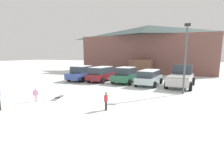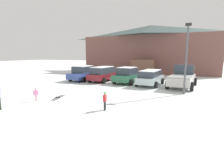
# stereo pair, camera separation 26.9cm
# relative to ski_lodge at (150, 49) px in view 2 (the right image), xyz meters

# --- Properties ---
(ground) EXTENTS (160.00, 160.00, 0.00)m
(ground) POSITION_rel_ski_lodge_xyz_m (0.13, -27.74, -4.22)
(ground) COLOR silver
(ski_lodge) EXTENTS (22.57, 11.21, 8.36)m
(ski_lodge) POSITION_rel_ski_lodge_xyz_m (0.00, 0.00, 0.00)
(ski_lodge) COLOR brown
(ski_lodge) RESTS_ON ground
(parked_blue_hatchback) EXTENTS (2.33, 4.85, 1.80)m
(parked_blue_hatchback) POSITION_rel_ski_lodge_xyz_m (-5.22, -14.20, -3.33)
(parked_blue_hatchback) COLOR #374B97
(parked_blue_hatchback) RESTS_ON ground
(parked_maroon_van) EXTENTS (2.40, 4.49, 1.74)m
(parked_maroon_van) POSITION_rel_ski_lodge_xyz_m (-2.67, -14.07, -3.29)
(parked_maroon_van) COLOR maroon
(parked_maroon_van) RESTS_ON ground
(parked_green_coupe) EXTENTS (2.57, 4.49, 1.78)m
(parked_green_coupe) POSITION_rel_ski_lodge_xyz_m (0.40, -14.05, -3.34)
(parked_green_coupe) COLOR #2A6648
(parked_green_coupe) RESTS_ON ground
(parked_silver_wagon) EXTENTS (2.41, 4.56, 1.58)m
(parked_silver_wagon) POSITION_rel_ski_lodge_xyz_m (3.07, -14.59, -3.36)
(parked_silver_wagon) COLOR silver
(parked_silver_wagon) RESTS_ON ground
(pickup_truck) EXTENTS (2.79, 5.68, 2.15)m
(pickup_truck) POSITION_rel_ski_lodge_xyz_m (6.16, -14.07, -3.23)
(pickup_truck) COLOR beige
(pickup_truck) RESTS_ON ground
(skier_child_in_red_jacket) EXTENTS (0.18, 0.39, 1.05)m
(skier_child_in_red_jacket) POSITION_rel_ski_lodge_xyz_m (2.37, -23.90, -3.63)
(skier_child_in_red_jacket) COLOR black
(skier_child_in_red_jacket) RESTS_ON ground
(skier_child_in_pink_snowsuit) EXTENTS (0.22, 0.29, 0.89)m
(skier_child_in_pink_snowsuit) POSITION_rel_ski_lodge_xyz_m (-2.78, -24.01, -3.72)
(skier_child_in_pink_snowsuit) COLOR beige
(skier_child_in_pink_snowsuit) RESTS_ON ground
(pair_of_skis) EXTENTS (0.69, 1.71, 0.08)m
(pair_of_skis) POSITION_rel_ski_lodge_xyz_m (-2.06, -22.68, -4.20)
(pair_of_skis) COLOR black
(pair_of_skis) RESTS_ON ground
(lamp_post) EXTENTS (0.44, 0.24, 5.49)m
(lamp_post) POSITION_rel_ski_lodge_xyz_m (6.40, -17.66, -1.13)
(lamp_post) COLOR #515459
(lamp_post) RESTS_ON ground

